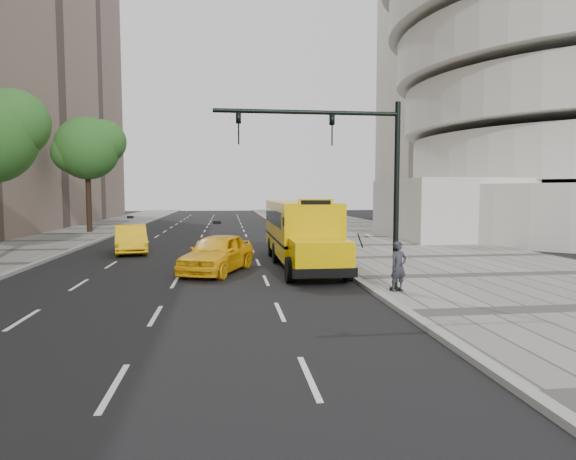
{
  "coord_description": "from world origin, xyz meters",
  "views": [
    {
      "loc": [
        1.02,
        -23.58,
        3.43
      ],
      "look_at": [
        3.5,
        -4.0,
        1.9
      ],
      "focal_mm": 30.0,
      "sensor_mm": 36.0,
      "label": 1
    }
  ],
  "objects": [
    {
      "name": "traffic_signal",
      "position": [
        5.19,
        -8.18,
        4.09
      ],
      "size": [
        6.18,
        0.36,
        6.4
      ],
      "color": "black",
      "rests_on": "ground"
    },
    {
      "name": "pedestrian",
      "position": [
        6.66,
        -8.34,
        0.99
      ],
      "size": [
        0.71,
        0.57,
        1.68
      ],
      "primitive_type": "imported",
      "rotation": [
        0.0,
        0.0,
        0.32
      ],
      "color": "#2B2B32",
      "rests_on": "sidewalk_museum"
    },
    {
      "name": "taxi_far",
      "position": [
        -4.46,
        4.67,
        0.79
      ],
      "size": [
        2.64,
        5.05,
        1.58
      ],
      "primitive_type": "imported",
      "rotation": [
        0.0,
        0.0,
        0.21
      ],
      "color": "yellow",
      "rests_on": "ground"
    },
    {
      "name": "curb_far",
      "position": [
        -8.0,
        0.0,
        0.07
      ],
      "size": [
        0.3,
        140.0,
        0.15
      ],
      "primitive_type": "cube",
      "color": "gray",
      "rests_on": "ground"
    },
    {
      "name": "curb_museum",
      "position": [
        6.0,
        0.0,
        0.07
      ],
      "size": [
        0.3,
        140.0,
        0.15
      ],
      "primitive_type": "cube",
      "color": "gray",
      "rests_on": "ground"
    },
    {
      "name": "school_bus",
      "position": [
        4.5,
        -0.66,
        1.76
      ],
      "size": [
        2.96,
        11.56,
        3.19
      ],
      "color": "#E0B300",
      "rests_on": "ground"
    },
    {
      "name": "sidewalk_museum",
      "position": [
        12.0,
        0.0,
        0.07
      ],
      "size": [
        12.0,
        140.0,
        0.15
      ],
      "primitive_type": "cube",
      "color": "gray",
      "rests_on": "ground"
    },
    {
      "name": "ground",
      "position": [
        0.0,
        0.0,
        0.0
      ],
      "size": [
        140.0,
        140.0,
        0.0
      ],
      "primitive_type": "plane",
      "color": "black",
      "rests_on": "ground"
    },
    {
      "name": "taxi_near",
      "position": [
        0.58,
        -2.82,
        0.84
      ],
      "size": [
        3.65,
        5.3,
        1.67
      ],
      "primitive_type": "imported",
      "rotation": [
        0.0,
        0.0,
        -0.38
      ],
      "color": "yellow",
      "rests_on": "ground"
    },
    {
      "name": "guggenheim",
      "position": [
        29.37,
        18.51,
        13.58
      ],
      "size": [
        33.2,
        42.2,
        35.0
      ],
      "color": "silver",
      "rests_on": "ground"
    },
    {
      "name": "tree_c",
      "position": [
        -10.4,
        18.55,
        7.17
      ],
      "size": [
        5.85,
        5.2,
        9.73
      ],
      "color": "black",
      "rests_on": "ground"
    }
  ]
}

